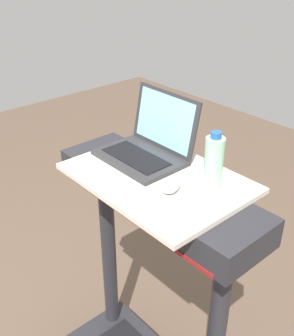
{
  "coord_description": "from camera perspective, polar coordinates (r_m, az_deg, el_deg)",
  "views": [
    {
      "loc": [
        0.96,
        -0.2,
        1.95
      ],
      "look_at": [
        0.0,
        0.65,
        1.23
      ],
      "focal_mm": 44.35,
      "sensor_mm": 36.0,
      "label": 1
    }
  ],
  "objects": [
    {
      "name": "desk_board",
      "position": [
        1.53,
        1.41,
        -1.36
      ],
      "size": [
        0.65,
        0.47,
        0.02
      ],
      "primitive_type": "cube",
      "color": "beige",
      "rests_on": "treadmill_base"
    },
    {
      "name": "laptop",
      "position": [
        1.63,
        0.08,
        3.16
      ],
      "size": [
        0.34,
        0.28,
        0.24
      ],
      "rotation": [
        0.0,
        0.0,
        -0.02
      ],
      "color": "#2D2D30",
      "rests_on": "desk_board"
    },
    {
      "name": "computer_mouse",
      "position": [
        1.43,
        3.32,
        -2.44
      ],
      "size": [
        0.1,
        0.12,
        0.03
      ],
      "primitive_type": "ellipsoid",
      "rotation": [
        0.0,
        0.0,
        0.5
      ],
      "color": "#B2B2B7",
      "rests_on": "desk_board"
    },
    {
      "name": "water_bottle",
      "position": [
        1.42,
        9.16,
        0.79
      ],
      "size": [
        0.07,
        0.07,
        0.21
      ],
      "color": "#9EDBB2",
      "rests_on": "desk_board"
    }
  ]
}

